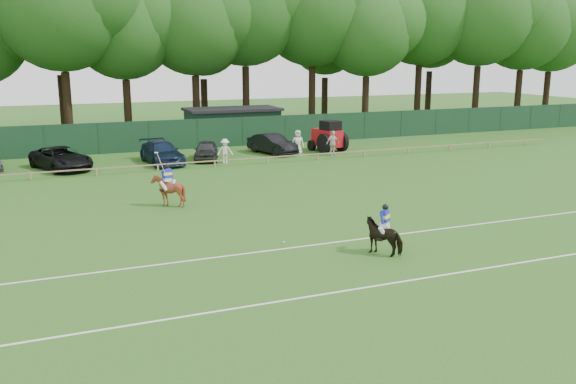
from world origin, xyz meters
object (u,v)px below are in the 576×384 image
horse_dark (384,236)px  hatch_grey (206,151)px  estate_black (272,144)px  spectator_mid (332,143)px  utility_shed (233,124)px  spectator_left (225,151)px  sedan_navy (162,153)px  tractor (328,137)px  polo_ball (284,242)px  horse_chestnut (168,190)px  suv_black (61,158)px  spectator_right (298,143)px

horse_dark → hatch_grey: 24.16m
estate_black → spectator_mid: spectator_mid is taller
utility_shed → spectator_left: bearing=-109.8°
horse_dark → spectator_mid: size_ratio=0.86×
sedan_navy → tractor: bearing=-4.4°
spectator_left → sedan_navy: bearing=166.9°
utility_shed → polo_ball: bearing=-103.1°
estate_black → utility_shed: utility_shed is taller
horse_chestnut → polo_ball: bearing=100.8°
suv_black → estate_black: bearing=-19.4°
suv_black → utility_shed: bearing=7.8°
suv_black → sedan_navy: bearing=-24.5°
horse_dark → utility_shed: 33.24m
sedan_navy → estate_black: 9.12m
spectator_left → spectator_right: spectator_right is taller
sedan_navy → hatch_grey: (3.36, 0.20, -0.07)m
tractor → spectator_mid: bearing=-119.1°
sedan_navy → spectator_mid: spectator_mid is taller
spectator_right → polo_ball: size_ratio=21.93×
hatch_grey → tractor: 10.30m
horse_dark → spectator_right: bearing=-142.8°
horse_dark → estate_black: bearing=-138.5°
spectator_mid → tractor: size_ratio=0.59×
sedan_navy → hatch_grey: sedan_navy is taller
horse_chestnut → utility_shed: utility_shed is taller
estate_black → hatch_grey: bearing=171.3°
utility_shed → estate_black: bearing=-83.6°
sedan_navy → spectator_right: 10.63m
horse_chestnut → spectator_right: size_ratio=0.85×
spectator_mid → utility_shed: 11.83m
spectator_mid → spectator_left: bearing=167.7°
horse_dark → estate_black: estate_black is taller
horse_dark → horse_chestnut: (-6.46, 11.00, 0.13)m
hatch_grey → spectator_right: size_ratio=2.13×
sedan_navy → polo_ball: sedan_navy is taller
estate_black → spectator_mid: 4.87m
hatch_grey → sedan_navy: bearing=-159.1°
polo_ball → tractor: tractor is taller
utility_shed → tractor: bearing=-57.6°
hatch_grey → spectator_right: bearing=13.1°
tractor → polo_ball: bearing=-131.7°
horse_chestnut → tractor: 20.65m
spectator_mid → spectator_right: spectator_right is taller
suv_black → estate_black: 15.96m
sedan_navy → spectator_mid: bearing=-13.6°
horse_chestnut → polo_ball: (3.21, -8.28, -0.80)m
suv_black → spectator_mid: spectator_mid is taller
spectator_right → utility_shed: (-2.46, 9.42, 0.55)m
spectator_mid → polo_ball: size_ratio=21.90×
spectator_mid → polo_ball: 22.86m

